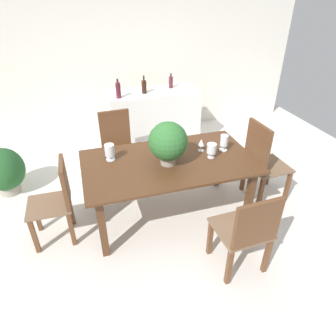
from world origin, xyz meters
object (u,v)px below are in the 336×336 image
object	(u,v)px
dining_table	(169,168)
wine_bottle_amber	(144,87)
chair_head_end	(57,198)
wine_glass	(201,143)
crystal_vase_left	(212,149)
kitchen_counter	(154,119)
chair_near_right	(247,230)
flower_centerpiece	(168,142)
chair_foot_end	(262,159)
crystal_vase_right	(110,151)
potted_plant_floor	(4,171)
chair_far_left	(117,143)
wine_bottle_green	(171,82)
crystal_vase_center_near	(224,141)
wine_bottle_dark	(118,90)

from	to	relation	value
dining_table	wine_bottle_amber	distance (m)	1.82
chair_head_end	wine_glass	distance (m)	1.67
crystal_vase_left	kitchen_counter	xyz separation A→B (m)	(-0.16, 1.90, -0.39)
chair_near_right	crystal_vase_left	distance (m)	1.00
dining_table	flower_centerpiece	size ratio (longest dim) A/B	3.97
flower_centerpiece	crystal_vase_left	size ratio (longest dim) A/B	2.80
chair_head_end	kitchen_counter	world-z (taller)	kitchen_counter
wine_glass	dining_table	bearing A→B (deg)	-164.81
chair_foot_end	chair_near_right	world-z (taller)	chair_foot_end
crystal_vase_left	crystal_vase_right	bearing A→B (deg)	165.34
potted_plant_floor	crystal_vase_left	bearing A→B (deg)	-25.38
chair_near_right	crystal_vase_left	bearing A→B (deg)	-94.74
chair_far_left	potted_plant_floor	xyz separation A→B (m)	(-1.48, 0.06, -0.20)
chair_far_left	flower_centerpiece	size ratio (longest dim) A/B	2.08
dining_table	wine_bottle_amber	bearing A→B (deg)	85.10
chair_foot_end	wine_bottle_green	bearing A→B (deg)	14.35
flower_centerpiece	wine_glass	distance (m)	0.50
chair_far_left	potted_plant_floor	bearing A→B (deg)	174.34
chair_far_left	wine_glass	world-z (taller)	chair_far_left
flower_centerpiece	crystal_vase_center_near	bearing A→B (deg)	7.64
wine_bottle_amber	crystal_vase_right	bearing A→B (deg)	-116.00
dining_table	kitchen_counter	xyz separation A→B (m)	(0.30, 1.83, -0.18)
kitchen_counter	wine_bottle_green	size ratio (longest dim) A/B	6.32
potted_plant_floor	dining_table	bearing A→B (deg)	-29.05
crystal_vase_left	crystal_vase_right	xyz separation A→B (m)	(-1.08, 0.28, 0.00)
flower_centerpiece	crystal_vase_right	size ratio (longest dim) A/B	2.55
chair_foot_end	crystal_vase_left	distance (m)	0.79
dining_table	crystal_vase_left	world-z (taller)	crystal_vase_left
chair_near_right	crystal_vase_center_near	world-z (taller)	crystal_vase_center_near
crystal_vase_left	potted_plant_floor	world-z (taller)	crystal_vase_left
chair_foot_end	crystal_vase_center_near	bearing A→B (deg)	82.57
crystal_vase_center_near	chair_near_right	bearing A→B (deg)	-103.28
crystal_vase_center_near	potted_plant_floor	bearing A→B (deg)	158.53
wine_bottle_green	potted_plant_floor	distance (m)	2.77
chair_head_end	chair_foot_end	world-z (taller)	chair_foot_end
wine_bottle_dark	chair_head_end	bearing A→B (deg)	-119.71
chair_near_right	potted_plant_floor	distance (m)	3.12
crystal_vase_left	kitchen_counter	world-z (taller)	kitchen_counter
crystal_vase_left	kitchen_counter	bearing A→B (deg)	94.91
chair_foot_end	crystal_vase_right	distance (m)	1.84
wine_bottle_dark	flower_centerpiece	bearing A→B (deg)	-82.24
wine_bottle_dark	crystal_vase_right	bearing A→B (deg)	-103.40
chair_far_left	crystal_vase_right	size ratio (longest dim) A/B	5.30
crystal_vase_center_near	wine_bottle_dark	world-z (taller)	wine_bottle_dark
crystal_vase_center_near	crystal_vase_right	size ratio (longest dim) A/B	1.03
crystal_vase_left	wine_bottle_green	xyz separation A→B (m)	(0.16, 1.98, 0.18)
chair_foot_end	wine_bottle_amber	size ratio (longest dim) A/B	3.88
chair_head_end	crystal_vase_right	world-z (taller)	crystal_vase_right
chair_head_end	crystal_vase_left	distance (m)	1.72
wine_bottle_green	chair_foot_end	bearing A→B (deg)	-73.62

